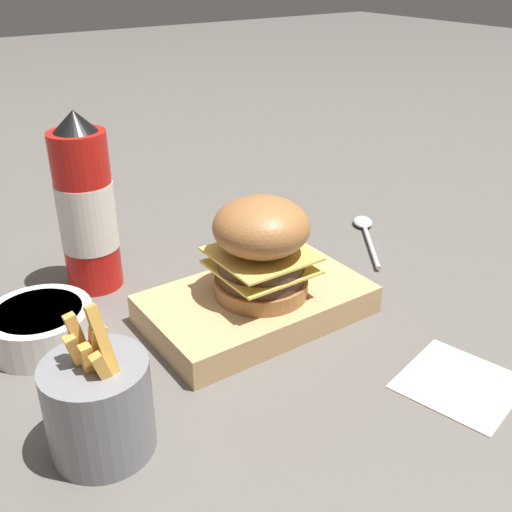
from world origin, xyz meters
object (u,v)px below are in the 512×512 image
(fries_basket, at_px, (99,404))
(side_bowl, at_px, (41,326))
(serving_board, at_px, (256,304))
(burger, at_px, (261,247))
(ketchup_bottle, at_px, (86,209))
(spoon, at_px, (365,228))

(fries_basket, xyz_separation_m, side_bowl, (0.00, 0.20, -0.03))
(serving_board, height_order, burger, burger)
(burger, xyz_separation_m, ketchup_bottle, (-0.14, 0.20, 0.01))
(fries_basket, bearing_deg, ketchup_bottle, 70.07)
(serving_board, relative_size, side_bowl, 2.24)
(side_bowl, bearing_deg, burger, -22.59)
(burger, distance_m, spoon, 0.33)
(serving_board, distance_m, spoon, 0.32)
(burger, bearing_deg, side_bowl, 157.41)
(serving_board, bearing_deg, side_bowl, 158.52)
(spoon, bearing_deg, side_bowl, 127.22)
(ketchup_bottle, bearing_deg, burger, -55.35)
(ketchup_bottle, bearing_deg, serving_board, -55.03)
(fries_basket, height_order, spoon, fries_basket)
(serving_board, height_order, spoon, serving_board)
(ketchup_bottle, relative_size, side_bowl, 1.99)
(fries_basket, bearing_deg, serving_board, 22.85)
(burger, relative_size, spoon, 0.76)
(burger, bearing_deg, spoon, 21.47)
(ketchup_bottle, bearing_deg, spoon, -11.48)
(burger, relative_size, side_bowl, 1.02)
(fries_basket, distance_m, spoon, 0.59)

